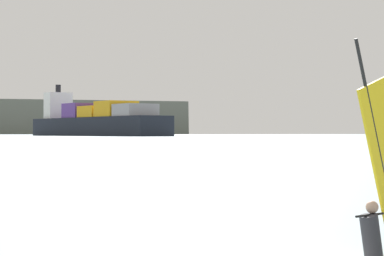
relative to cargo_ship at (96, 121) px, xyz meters
The scene contains 2 objects.
cargo_ship is the anchor object (origin of this frame).
distant_headland 635.29m from the cargo_ship, 89.03° to the left, with size 1178.02×400.53×43.65m, color #60665B.
Camera 1 is at (-4.47, -12.88, 2.54)m, focal length 70.33 mm.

